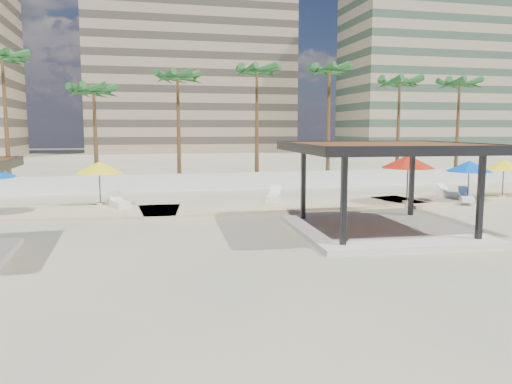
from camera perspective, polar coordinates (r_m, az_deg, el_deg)
ground at (r=20.97m, az=3.69°, el=-4.84°), size 200.00×200.00×0.00m
promenade at (r=28.75m, az=3.07°, el=-1.42°), size 44.45×7.97×0.24m
boundary_wall at (r=36.31m, az=-3.65°, el=1.24°), size 56.00×0.30×1.20m
building_mid at (r=98.62m, az=-7.52°, el=12.92°), size 38.00×16.00×30.40m
building_east at (r=102.03m, az=19.48°, el=14.07°), size 32.00×15.00×36.40m
pavilion_central at (r=21.58m, az=14.32°, el=1.39°), size 7.89×7.89×3.80m
umbrella_b at (r=28.97m, az=-17.49°, el=2.67°), size 3.31×3.31×2.40m
umbrella_c at (r=29.47m, az=17.00°, el=3.33°), size 3.08×3.08×2.74m
umbrella_d at (r=31.66m, az=23.19°, el=2.71°), size 2.69×2.69×2.36m
umbrella_e at (r=34.49m, az=26.48°, el=2.80°), size 3.42×3.42×2.32m
lounger_a at (r=28.17m, az=-15.40°, el=-1.22°), size 1.34×2.14×0.77m
lounger_b at (r=29.53m, az=2.03°, el=-0.59°), size 1.43×2.13×0.77m
lounger_c at (r=32.88m, az=21.68°, el=-0.27°), size 1.55×2.27×0.82m
lounger_d at (r=31.81m, az=22.83°, el=-0.59°), size 1.52×2.10×0.77m
palm_b at (r=39.63m, az=-27.01°, el=13.08°), size 3.00×3.00×10.17m
palm_c at (r=37.92m, az=-18.05°, el=10.59°), size 3.00×3.00×7.92m
palm_d at (r=38.79m, az=-8.95°, el=12.40°), size 3.00×3.00×9.09m
palm_e at (r=39.27m, az=0.10°, el=13.17°), size 3.00×3.00×9.63m
palm_f at (r=41.27m, az=8.38°, el=13.11°), size 3.00×3.00×9.87m
palm_g at (r=43.39m, az=16.10°, el=11.53°), size 3.00×3.00×8.99m
palm_h at (r=47.08m, az=22.25°, el=11.04°), size 3.00×3.00×9.09m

